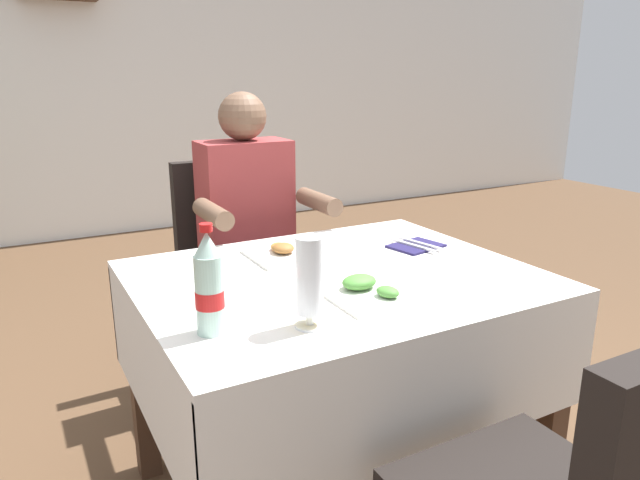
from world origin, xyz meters
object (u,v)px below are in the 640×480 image
object	(u,v)px
plate_near_camera	(370,290)
beer_glass_left	(309,283)
main_dining_table	(336,328)
seated_diner_far	(252,231)
plate_far_diner	(285,252)
napkin_cutlery_set	(416,246)
chair_far_diner_seat	(236,262)
cola_bottle_primary	(209,286)

from	to	relation	value
plate_near_camera	beer_glass_left	bearing A→B (deg)	-156.25
main_dining_table	seated_diner_far	size ratio (longest dim) A/B	0.90
main_dining_table	plate_far_diner	bearing A→B (deg)	103.49
main_dining_table	plate_far_diner	distance (m)	0.30
beer_glass_left	napkin_cutlery_set	size ratio (longest dim) A/B	1.11
beer_glass_left	napkin_cutlery_set	world-z (taller)	beer_glass_left
seated_diner_far	main_dining_table	bearing A→B (deg)	-92.58
main_dining_table	napkin_cutlery_set	bearing A→B (deg)	16.56
plate_near_camera	main_dining_table	bearing A→B (deg)	89.07
plate_far_diner	napkin_cutlery_set	size ratio (longest dim) A/B	1.16
seated_diner_far	chair_far_diner_seat	bearing A→B (deg)	106.98
beer_glass_left	cola_bottle_primary	distance (m)	0.23
main_dining_table	chair_far_diner_seat	distance (m)	0.85
main_dining_table	plate_far_diner	world-z (taller)	plate_far_diner
main_dining_table	plate_far_diner	xyz separation A→B (m)	(-0.06, 0.23, 0.18)
chair_far_diner_seat	napkin_cutlery_set	distance (m)	0.85
seated_diner_far	plate_near_camera	size ratio (longest dim) A/B	5.12
cola_bottle_primary	napkin_cutlery_set	xyz separation A→B (m)	(0.83, 0.32, -0.11)
plate_far_diner	napkin_cutlery_set	xyz separation A→B (m)	(0.43, -0.12, -0.01)
chair_far_diner_seat	napkin_cutlery_set	bearing A→B (deg)	-62.81
plate_near_camera	beer_glass_left	distance (m)	0.28
chair_far_diner_seat	seated_diner_far	size ratio (longest dim) A/B	0.77
seated_diner_far	cola_bottle_primary	size ratio (longest dim) A/B	4.92
cola_bottle_primary	napkin_cutlery_set	world-z (taller)	cola_bottle_primary
plate_near_camera	plate_far_diner	xyz separation A→B (m)	(-0.05, 0.42, -0.00)
plate_near_camera	beer_glass_left	world-z (taller)	beer_glass_left
seated_diner_far	napkin_cutlery_set	distance (m)	0.72
main_dining_table	cola_bottle_primary	xyz separation A→B (m)	(-0.45, -0.21, 0.28)
cola_bottle_primary	seated_diner_far	bearing A→B (deg)	62.98
plate_near_camera	napkin_cutlery_set	size ratio (longest dim) A/B	1.26
plate_near_camera	plate_far_diner	world-z (taller)	plate_near_camera
seated_diner_far	beer_glass_left	world-z (taller)	seated_diner_far
beer_glass_left	napkin_cutlery_set	xyz separation A→B (m)	(0.62, 0.40, -0.10)
chair_far_diner_seat	plate_far_diner	world-z (taller)	chair_far_diner_seat
main_dining_table	cola_bottle_primary	bearing A→B (deg)	-155.11
chair_far_diner_seat	plate_far_diner	xyz separation A→B (m)	(-0.06, -0.61, 0.22)
plate_near_camera	napkin_cutlery_set	bearing A→B (deg)	37.89
cola_bottle_primary	plate_far_diner	bearing A→B (deg)	48.41
plate_far_diner	chair_far_diner_seat	bearing A→B (deg)	84.75
seated_diner_far	cola_bottle_primary	bearing A→B (deg)	-117.02
plate_far_diner	napkin_cutlery_set	world-z (taller)	plate_far_diner
plate_near_camera	cola_bottle_primary	world-z (taller)	cola_bottle_primary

